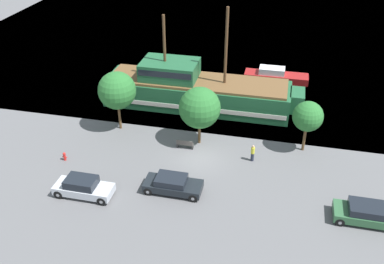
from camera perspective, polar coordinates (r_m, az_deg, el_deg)
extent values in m
plane|color=#5B5B5E|center=(36.94, 1.05, -3.38)|extent=(160.00, 160.00, 0.00)
plane|color=teal|center=(76.87, 8.11, 15.32)|extent=(80.00, 80.00, 0.00)
cube|color=#1E5633|center=(44.50, 0.65, 5.12)|extent=(19.00, 4.91, 2.65)
cube|color=silver|center=(44.68, 0.64, 4.66)|extent=(18.62, 4.99, 0.45)
cube|color=#1E5633|center=(43.57, 13.78, 4.12)|extent=(1.40, 2.70, 1.86)
cube|color=brown|center=(43.87, 0.66, 6.82)|extent=(18.24, 4.52, 0.25)
cube|color=#1E5633|center=(44.10, -2.99, 8.33)|extent=(5.70, 3.93, 1.74)
cube|color=black|center=(44.00, -3.00, 8.64)|extent=(5.41, 3.99, 0.63)
cylinder|color=#4C331E|center=(41.91, 4.58, 11.30)|extent=(0.28, 0.28, 7.60)
cylinder|color=#4C331E|center=(43.35, -3.69, 11.24)|extent=(0.28, 0.28, 6.46)
cube|color=maroon|center=(51.48, 11.15, 7.20)|extent=(7.35, 2.07, 0.81)
cube|color=silver|center=(51.18, 10.62, 8.05)|extent=(2.94, 1.61, 0.73)
cube|color=black|center=(51.17, 11.61, 7.94)|extent=(0.12, 1.45, 0.58)
cube|color=#2D5B38|center=(32.83, 22.29, -10.23)|extent=(4.57, 1.92, 0.61)
cube|color=black|center=(32.44, 22.26, -9.43)|extent=(2.37, 1.73, 0.56)
cylinder|color=black|center=(31.98, 19.12, -11.27)|extent=(0.65, 0.22, 0.65)
cylinder|color=gray|center=(31.98, 19.12, -11.27)|extent=(0.25, 0.25, 0.25)
cylinder|color=black|center=(33.30, 18.94, -9.27)|extent=(0.65, 0.22, 0.65)
cylinder|color=gray|center=(33.30, 18.94, -9.27)|extent=(0.25, 0.25, 0.25)
cube|color=#B7BCC6|center=(33.60, -14.22, -7.38)|extent=(4.45, 1.74, 0.62)
cube|color=black|center=(33.28, -14.57, -6.49)|extent=(2.32, 1.56, 0.64)
cylinder|color=black|center=(32.55, -11.97, -9.02)|extent=(0.70, 0.22, 0.70)
cylinder|color=gray|center=(32.55, -11.97, -9.02)|extent=(0.27, 0.25, 0.27)
cylinder|color=black|center=(33.62, -10.93, -7.36)|extent=(0.70, 0.22, 0.70)
cylinder|color=gray|center=(33.62, -10.93, -7.36)|extent=(0.27, 0.25, 0.27)
cylinder|color=black|center=(33.97, -17.38, -7.95)|extent=(0.70, 0.22, 0.70)
cylinder|color=gray|center=(33.97, -17.38, -7.95)|extent=(0.27, 0.25, 0.27)
cylinder|color=black|center=(35.00, -16.20, -6.41)|extent=(0.70, 0.22, 0.70)
cylinder|color=gray|center=(35.00, -16.20, -6.41)|extent=(0.27, 0.25, 0.27)
cube|color=black|center=(32.98, -2.54, -7.17)|extent=(4.45, 1.84, 0.58)
cube|color=black|center=(32.67, -2.79, -6.39)|extent=(2.31, 1.66, 0.51)
cylinder|color=black|center=(32.15, 0.14, -8.80)|extent=(0.67, 0.22, 0.67)
cylinder|color=gray|center=(32.15, 0.14, -8.80)|extent=(0.25, 0.25, 0.25)
cylinder|color=black|center=(33.41, 0.77, -7.00)|extent=(0.67, 0.22, 0.67)
cylinder|color=gray|center=(33.41, 0.77, -7.00)|extent=(0.25, 0.25, 0.25)
cylinder|color=black|center=(32.92, -5.89, -7.88)|extent=(0.67, 0.22, 0.67)
cylinder|color=gray|center=(32.92, -5.89, -7.88)|extent=(0.25, 0.25, 0.25)
cylinder|color=black|center=(34.15, -5.03, -6.16)|extent=(0.67, 0.22, 0.67)
cylinder|color=gray|center=(34.15, -5.03, -6.16)|extent=(0.25, 0.25, 0.25)
cylinder|color=red|center=(38.01, -16.60, -3.25)|extent=(0.22, 0.22, 0.56)
sphere|color=red|center=(37.82, -16.69, -2.81)|extent=(0.25, 0.25, 0.25)
cylinder|color=red|center=(38.07, -16.82, -3.18)|extent=(0.10, 0.09, 0.09)
cylinder|color=red|center=(37.92, -16.40, -3.25)|extent=(0.10, 0.09, 0.09)
cube|color=#4C4742|center=(37.92, -0.93, -1.57)|extent=(1.50, 0.45, 0.05)
cube|color=#4C4742|center=(37.64, -1.01, -1.45)|extent=(1.50, 0.06, 0.40)
cube|color=#2D2D2D|center=(38.19, -1.94, -1.73)|extent=(0.12, 0.36, 0.40)
cube|color=#2D2D2D|center=(37.91, 0.09, -1.99)|extent=(0.12, 0.36, 0.40)
cylinder|color=#232838|center=(36.67, 8.04, -3.30)|extent=(0.27, 0.27, 0.76)
cylinder|color=gold|center=(36.30, 8.12, -2.43)|extent=(0.32, 0.32, 0.59)
sphere|color=tan|center=(36.08, 8.16, -1.91)|extent=(0.21, 0.21, 0.21)
cylinder|color=brown|center=(40.97, -9.62, 2.04)|extent=(0.24, 0.24, 2.52)
sphere|color=#286B2D|center=(39.71, -9.97, 5.48)|extent=(3.49, 3.49, 3.49)
cylinder|color=brown|center=(38.31, 1.00, -0.14)|extent=(0.24, 0.24, 2.04)
sphere|color=#286B2D|center=(37.02, 1.03, 3.25)|extent=(3.65, 3.65, 3.65)
cylinder|color=brown|center=(38.52, 14.73, -0.89)|extent=(0.24, 0.24, 2.29)
sphere|color=#286B2D|center=(37.40, 15.19, 2.03)|extent=(2.61, 2.61, 2.61)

